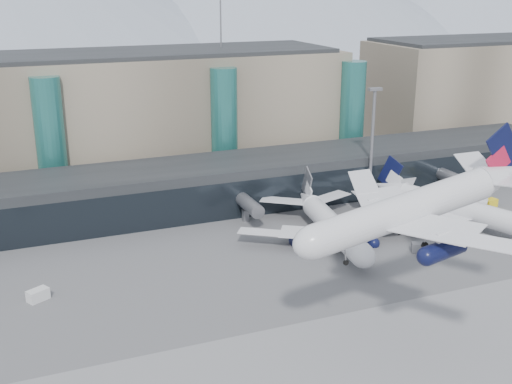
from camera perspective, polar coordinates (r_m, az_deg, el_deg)
ground at (r=94.20m, az=9.61°, el=-11.95°), size 900.00×900.00×0.00m
concourse at (r=140.37m, az=-2.53°, el=0.76°), size 170.00×27.00×10.00m
terminal_main at (r=162.96m, az=-14.82°, el=6.41°), size 130.00×30.00×31.00m
terminal_east at (r=213.50m, az=19.34°, el=8.65°), size 70.00×30.00×31.00m
teal_towers at (r=149.37m, az=-10.13°, el=5.15°), size 116.40×19.40×46.00m
lightmast_mid at (r=142.11m, az=10.28°, el=4.65°), size 3.00×1.20×25.60m
hero_jet at (r=86.06m, az=14.94°, el=-0.31°), size 37.39×38.18×12.31m
jet_parked_mid at (r=123.00m, az=6.44°, el=-2.10°), size 37.00×37.05×12.02m
jet_parked_right at (r=137.00m, az=16.28°, el=-0.53°), size 36.41×38.75×12.46m
veh_a at (r=105.75m, az=-18.81°, el=-8.65°), size 3.68×3.14×1.81m
veh_c at (r=120.82m, az=14.43°, el=-4.83°), size 3.62×3.02×1.78m
veh_d at (r=139.33m, az=10.18°, el=-1.42°), size 3.15×3.55×1.80m
veh_e at (r=149.21m, az=20.09°, el=-0.94°), size 3.53×2.49×1.82m
veh_g at (r=133.88m, az=8.96°, el=-2.31°), size 2.30×2.32×1.20m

